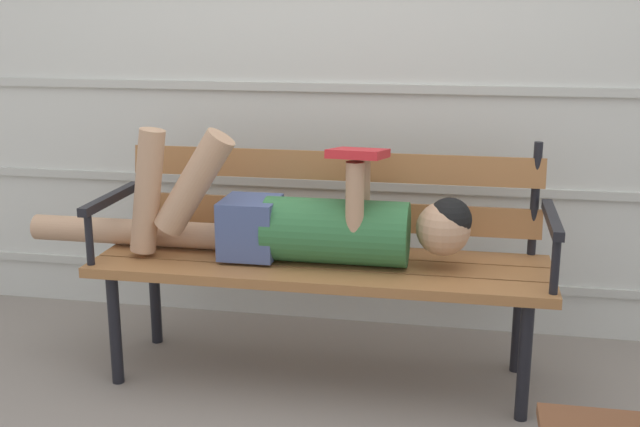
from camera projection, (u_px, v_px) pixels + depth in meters
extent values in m
plane|color=gray|center=(315.00, 387.00, 2.88)|extent=(12.00, 12.00, 0.00)
cube|color=beige|center=(347.00, 37.00, 3.23)|extent=(5.47, 0.06, 2.46)
cube|color=#B7B7AD|center=(344.00, 276.00, 3.45)|extent=(5.47, 0.02, 0.04)
cube|color=#B7B7AD|center=(345.00, 185.00, 3.35)|extent=(5.47, 0.02, 0.04)
cube|color=#B7B7AD|center=(346.00, 88.00, 3.25)|extent=(5.47, 0.02, 0.04)
cube|color=#9E6638|center=(311.00, 281.00, 2.71)|extent=(1.65, 0.15, 0.04)
cube|color=#9E6638|center=(320.00, 266.00, 2.86)|extent=(1.65, 0.15, 0.04)
cube|color=#9E6638|center=(328.00, 253.00, 3.01)|extent=(1.65, 0.15, 0.04)
cube|color=#9E6638|center=(332.00, 215.00, 3.05)|extent=(1.58, 0.05, 0.11)
cube|color=#9E6638|center=(332.00, 166.00, 3.01)|extent=(1.58, 0.05, 0.11)
cylinder|color=black|center=(146.00, 183.00, 3.17)|extent=(0.03, 0.03, 0.42)
cylinder|color=black|center=(535.00, 199.00, 2.89)|extent=(0.03, 0.03, 0.42)
cylinder|color=black|center=(115.00, 330.00, 2.87)|extent=(0.04, 0.04, 0.42)
cylinder|color=black|center=(524.00, 362.00, 2.61)|extent=(0.04, 0.04, 0.42)
cylinder|color=black|center=(155.00, 294.00, 3.23)|extent=(0.04, 0.04, 0.42)
cylinder|color=black|center=(519.00, 320.00, 2.96)|extent=(0.04, 0.04, 0.42)
cube|color=black|center=(111.00, 198.00, 2.95)|extent=(0.04, 0.46, 0.03)
cylinder|color=black|center=(89.00, 238.00, 2.80)|extent=(0.03, 0.03, 0.20)
cube|color=black|center=(552.00, 219.00, 2.66)|extent=(0.04, 0.46, 0.03)
cylinder|color=black|center=(555.00, 264.00, 2.51)|extent=(0.03, 0.03, 0.20)
cylinder|color=#33703D|center=(336.00, 231.00, 2.82)|extent=(0.51, 0.23, 0.23)
cube|color=#475684|center=(251.00, 227.00, 2.87)|extent=(0.20, 0.22, 0.21)
sphere|color=tan|center=(443.00, 229.00, 2.74)|extent=(0.19, 0.19, 0.19)
sphere|color=black|center=(449.00, 220.00, 2.73)|extent=(0.16, 0.16, 0.16)
cylinder|color=tan|center=(194.00, 183.00, 2.81)|extent=(0.31, 0.11, 0.40)
cylinder|color=tan|center=(148.00, 191.00, 2.85)|extent=(0.16, 0.09, 0.46)
cylinder|color=tan|center=(133.00, 232.00, 3.03)|extent=(0.81, 0.10, 0.10)
cylinder|color=tan|center=(355.00, 201.00, 2.69)|extent=(0.06, 0.06, 0.27)
cylinder|color=tan|center=(361.00, 191.00, 2.84)|extent=(0.06, 0.06, 0.27)
cube|color=red|center=(359.00, 153.00, 2.73)|extent=(0.20, 0.27, 0.06)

